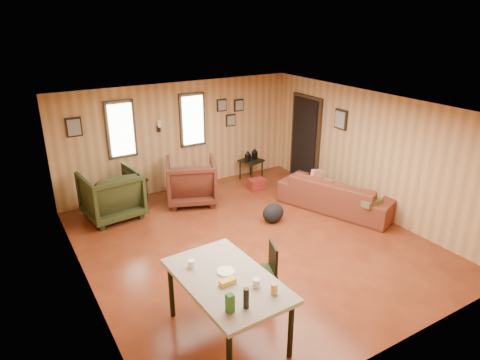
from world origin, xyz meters
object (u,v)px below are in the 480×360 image
at_px(sofa, 338,189).
at_px(end_table, 133,186).
at_px(recliner_green, 111,192).
at_px(side_table, 251,159).
at_px(dining_table, 227,284).
at_px(recliner_brown, 191,179).

distance_m(sofa, end_table, 4.26).
xyz_separation_m(recliner_green, end_table, (0.56, 0.47, -0.16)).
xyz_separation_m(end_table, side_table, (2.86, -0.15, 0.15)).
relative_size(sofa, end_table, 3.59).
distance_m(sofa, dining_table, 4.27).
xyz_separation_m(sofa, recliner_brown, (-2.39, 1.86, 0.06)).
xyz_separation_m(recliner_green, side_table, (3.43, 0.32, -0.01)).
bearing_deg(sofa, side_table, -6.94).
distance_m(sofa, recliner_green, 4.51).
xyz_separation_m(recliner_brown, end_table, (-1.08, 0.61, -0.16)).
relative_size(recliner_brown, dining_table, 0.61).
relative_size(recliner_green, side_table, 1.39).
xyz_separation_m(end_table, dining_table, (-0.25, -4.54, 0.41)).
height_order(recliner_green, side_table, recliner_green).
bearing_deg(side_table, end_table, 177.09).
distance_m(end_table, dining_table, 4.56).
bearing_deg(sofa, dining_table, 97.35).
height_order(sofa, end_table, sofa).
relative_size(end_table, dining_table, 0.38).
distance_m(recliner_green, end_table, 0.75).
bearing_deg(recliner_brown, dining_table, 93.15).
relative_size(end_table, side_table, 0.86).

